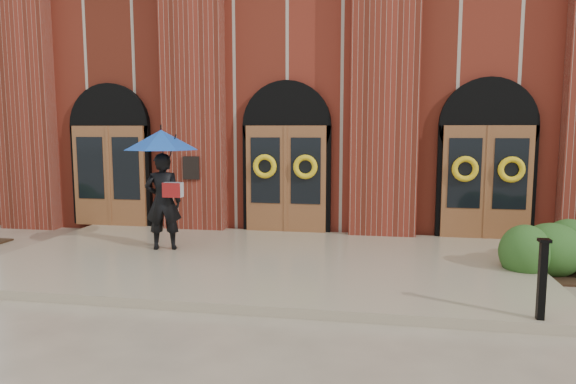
# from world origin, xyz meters

# --- Properties ---
(ground) EXTENTS (90.00, 90.00, 0.00)m
(ground) POSITION_xyz_m (0.00, 0.00, 0.00)
(ground) COLOR gray
(ground) RESTS_ON ground
(landing) EXTENTS (10.00, 5.30, 0.15)m
(landing) POSITION_xyz_m (0.00, 0.15, 0.07)
(landing) COLOR gray
(landing) RESTS_ON ground
(church_building) EXTENTS (16.20, 12.53, 7.00)m
(church_building) POSITION_xyz_m (0.00, 8.78, 3.50)
(church_building) COLOR maroon
(church_building) RESTS_ON ground
(man_with_umbrella) EXTENTS (1.85, 1.85, 2.40)m
(man_with_umbrella) POSITION_xyz_m (-2.10, 0.47, 1.83)
(man_with_umbrella) COLOR black
(man_with_umbrella) RESTS_ON landing
(metal_post) EXTENTS (0.15, 0.15, 1.05)m
(metal_post) POSITION_xyz_m (4.22, -2.35, 0.70)
(metal_post) COLOR black
(metal_post) RESTS_ON landing
(hedge_wall_right) EXTENTS (3.44, 1.37, 0.88)m
(hedge_wall_right) POSITION_xyz_m (5.36, 0.50, 0.44)
(hedge_wall_right) COLOR #264C1B
(hedge_wall_right) RESTS_ON ground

